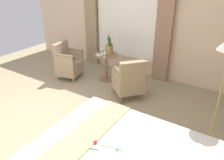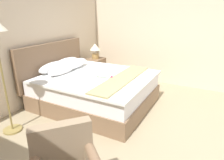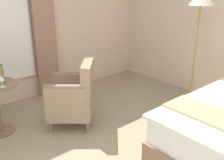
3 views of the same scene
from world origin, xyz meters
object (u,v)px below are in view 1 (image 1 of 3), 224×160
(champagne_bucket, at_px, (109,48))
(wine_glass_near_bucket, at_px, (102,49))
(armchair_facing_bed, at_px, (68,62))
(armchair_by_window, at_px, (129,79))
(snack_plate, at_px, (100,55))
(wine_glass_near_edge, at_px, (105,52))
(side_table_round, at_px, (106,64))

(champagne_bucket, distance_m, wine_glass_near_bucket, 0.22)
(armchair_facing_bed, bearing_deg, wine_glass_near_bucket, 119.08)
(wine_glass_near_bucket, relative_size, armchair_by_window, 0.15)
(champagne_bucket, relative_size, armchair_facing_bed, 0.53)
(wine_glass_near_bucket, xyz_separation_m, snack_plate, (0.15, 0.04, -0.08))
(wine_glass_near_bucket, height_order, armchair_by_window, armchair_by_window)
(champagne_bucket, bearing_deg, armchair_by_window, 59.02)
(champagne_bucket, bearing_deg, snack_plate, -47.82)
(wine_glass_near_edge, relative_size, armchair_by_window, 0.17)
(wine_glass_near_bucket, bearing_deg, armchair_facing_bed, -60.92)
(side_table_round, bearing_deg, wine_glass_near_bucket, -100.04)
(wine_glass_near_bucket, bearing_deg, armchair_by_window, 64.99)
(snack_plate, bearing_deg, champagne_bucket, 132.18)
(armchair_by_window, bearing_deg, wine_glass_near_bucket, -115.01)
(wine_glass_near_bucket, relative_size, snack_plate, 0.76)
(side_table_round, height_order, armchair_by_window, armchair_by_window)
(snack_plate, bearing_deg, armchair_facing_bed, -71.21)
(champagne_bucket, relative_size, wine_glass_near_bucket, 3.67)
(wine_glass_near_edge, height_order, snack_plate, wine_glass_near_edge)
(champagne_bucket, relative_size, wine_glass_near_edge, 3.26)
(wine_glass_near_bucket, xyz_separation_m, armchair_by_window, (0.47, 1.00, -0.34))
(armchair_facing_bed, bearing_deg, wine_glass_near_edge, 103.33)
(wine_glass_near_bucket, height_order, snack_plate, wine_glass_near_bucket)
(wine_glass_near_edge, bearing_deg, armchair_by_window, 70.38)
(wine_glass_near_edge, xyz_separation_m, armchair_facing_bed, (0.22, -0.94, -0.36))
(armchair_by_window, bearing_deg, champagne_bucket, -120.98)
(side_table_round, distance_m, wine_glass_near_edge, 0.40)
(side_table_round, height_order, wine_glass_near_bucket, wine_glass_near_bucket)
(side_table_round, relative_size, armchair_facing_bed, 0.74)
(champagne_bucket, relative_size, snack_plate, 2.78)
(armchair_by_window, bearing_deg, side_table_round, -117.22)
(wine_glass_near_bucket, bearing_deg, wine_glass_near_edge, 48.53)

